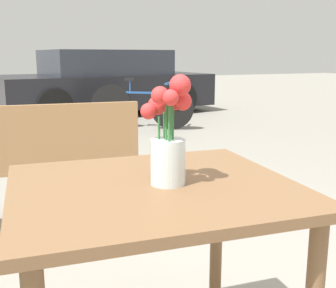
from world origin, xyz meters
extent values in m
cube|color=brown|center=(0.00, 0.00, 0.74)|extent=(0.91, 0.82, 0.03)
cylinder|color=brown|center=(-0.33, 0.34, 0.36)|extent=(0.05, 0.05, 0.72)
cylinder|color=brown|center=(0.39, 0.28, 0.36)|extent=(0.05, 0.05, 0.72)
cylinder|color=silver|center=(0.04, -0.02, 0.82)|extent=(0.11, 0.11, 0.14)
cylinder|color=silver|center=(0.04, -0.02, 0.80)|extent=(0.09, 0.09, 0.08)
cylinder|color=#337038|center=(0.06, -0.02, 0.88)|extent=(0.01, 0.01, 0.22)
sphere|color=red|center=(0.09, -0.01, 1.00)|extent=(0.06, 0.06, 0.06)
cylinder|color=#337038|center=(0.05, -0.01, 0.88)|extent=(0.01, 0.01, 0.22)
sphere|color=red|center=(0.08, 0.01, 1.01)|extent=(0.07, 0.07, 0.07)
cylinder|color=#337038|center=(0.03, 0.00, 0.87)|extent=(0.01, 0.01, 0.21)
sphere|color=red|center=(0.03, 0.03, 0.99)|extent=(0.06, 0.06, 0.06)
cylinder|color=#337038|center=(0.02, 0.00, 0.86)|extent=(0.01, 0.01, 0.19)
sphere|color=red|center=(-0.01, 0.02, 0.97)|extent=(0.05, 0.05, 0.05)
cylinder|color=#337038|center=(0.03, -0.02, 0.89)|extent=(0.01, 0.01, 0.24)
sphere|color=red|center=(0.01, -0.04, 1.02)|extent=(0.05, 0.05, 0.05)
cylinder|color=#337038|center=(0.03, -0.04, 0.89)|extent=(0.01, 0.01, 0.24)
sphere|color=red|center=(0.02, -0.07, 1.02)|extent=(0.05, 0.05, 0.05)
cylinder|color=#337038|center=(0.05, -0.03, 0.90)|extent=(0.01, 0.01, 0.27)
sphere|color=red|center=(0.06, -0.06, 1.05)|extent=(0.06, 0.06, 0.06)
cube|color=#9E7047|center=(-0.39, 1.62, 0.44)|extent=(1.73, 0.54, 0.02)
cube|color=#9E7047|center=(0.39, 1.54, 0.21)|extent=(0.09, 0.33, 0.43)
cylinder|color=black|center=(1.41, 5.35, 0.34)|extent=(0.57, 0.43, 0.68)
cylinder|color=black|center=(2.21, 4.77, 0.34)|extent=(0.57, 0.43, 0.68)
cube|color=#235199|center=(1.81, 5.06, 0.56)|extent=(0.74, 0.55, 0.03)
cylinder|color=#235199|center=(1.67, 5.16, 0.66)|extent=(0.02, 0.02, 0.20)
cube|color=black|center=(1.67, 5.16, 0.77)|extent=(0.16, 0.14, 0.04)
cube|color=#235199|center=(2.17, 4.80, 0.71)|extent=(0.29, 0.38, 0.02)
cube|color=black|center=(1.77, 7.01, 0.45)|extent=(4.21, 2.25, 0.62)
cube|color=#2D333D|center=(1.77, 7.01, 1.00)|extent=(2.39, 1.90, 0.47)
cylinder|color=black|center=(2.92, 8.01, 0.30)|extent=(0.62, 0.25, 0.60)
cylinder|color=black|center=(3.11, 6.30, 0.30)|extent=(0.62, 0.25, 0.60)
cylinder|color=black|center=(0.44, 7.73, 0.30)|extent=(0.62, 0.25, 0.60)
cylinder|color=black|center=(0.63, 6.02, 0.30)|extent=(0.62, 0.25, 0.60)
camera|label=1|loc=(-0.45, -1.13, 1.14)|focal=45.00mm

